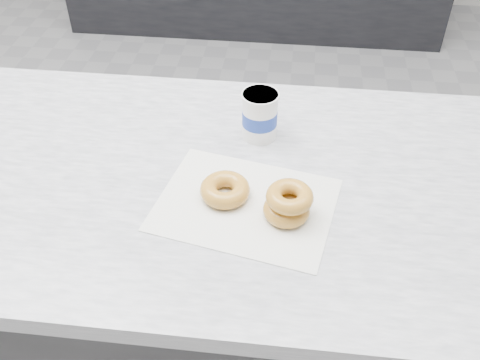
{
  "coord_description": "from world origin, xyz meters",
  "views": [
    {
      "loc": [
        0.29,
        -1.43,
        1.64
      ],
      "look_at": [
        0.2,
        -0.64,
        0.93
      ],
      "focal_mm": 40.0,
      "sensor_mm": 36.0,
      "label": 1
    }
  ],
  "objects_px": {
    "donut_stack": "(288,203)",
    "coffee_cup": "(260,115)",
    "counter": "(166,299)",
    "donut_single": "(225,190)"
  },
  "relations": [
    {
      "from": "donut_single",
      "to": "donut_stack",
      "type": "relative_size",
      "value": 0.9
    },
    {
      "from": "counter",
      "to": "donut_single",
      "type": "bearing_deg",
      "value": -18.43
    },
    {
      "from": "donut_stack",
      "to": "coffee_cup",
      "type": "xyz_separation_m",
      "value": [
        -0.08,
        0.25,
        0.02
      ]
    },
    {
      "from": "counter",
      "to": "donut_single",
      "type": "height_order",
      "value": "donut_single"
    },
    {
      "from": "counter",
      "to": "donut_stack",
      "type": "xyz_separation_m",
      "value": [
        0.3,
        -0.1,
        0.48
      ]
    },
    {
      "from": "counter",
      "to": "coffee_cup",
      "type": "xyz_separation_m",
      "value": [
        0.22,
        0.15,
        0.51
      ]
    },
    {
      "from": "coffee_cup",
      "to": "donut_stack",
      "type": "bearing_deg",
      "value": -76.78
    },
    {
      "from": "counter",
      "to": "donut_stack",
      "type": "relative_size",
      "value": 27.42
    },
    {
      "from": "donut_stack",
      "to": "coffee_cup",
      "type": "relative_size",
      "value": 1.0
    },
    {
      "from": "donut_single",
      "to": "donut_stack",
      "type": "height_order",
      "value": "donut_stack"
    }
  ]
}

